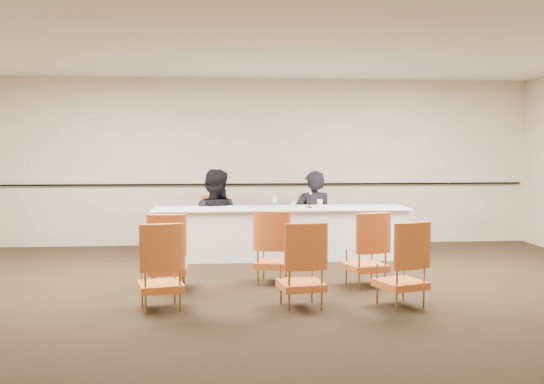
% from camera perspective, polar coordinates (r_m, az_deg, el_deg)
% --- Properties ---
extents(floor, '(10.00, 10.00, 0.00)m').
position_cam_1_polar(floor, '(7.20, 0.68, -9.83)').
color(floor, black).
rests_on(floor, ground).
extents(ceiling, '(10.00, 10.00, 0.00)m').
position_cam_1_polar(ceiling, '(7.11, 0.70, 14.35)').
color(ceiling, silver).
rests_on(ceiling, ground).
extents(wall_back, '(10.00, 0.04, 3.00)m').
position_cam_1_polar(wall_back, '(10.99, -1.26, 2.84)').
color(wall_back, beige).
rests_on(wall_back, ground).
extents(wall_rail, '(9.80, 0.04, 0.03)m').
position_cam_1_polar(wall_rail, '(10.96, -1.24, 0.74)').
color(wall_rail, black).
rests_on(wall_rail, wall_back).
extents(panel_table, '(4.02, 0.92, 0.81)m').
position_cam_1_polar(panel_table, '(9.65, 0.84, -3.86)').
color(panel_table, silver).
rests_on(panel_table, ground).
extents(panelist_main, '(0.70, 0.50, 1.81)m').
position_cam_1_polar(panelist_main, '(10.29, 3.90, -3.05)').
color(panelist_main, black).
rests_on(panelist_main, ground).
extents(panelist_main_chair, '(0.50, 0.50, 0.95)m').
position_cam_1_polar(panelist_main_chair, '(10.29, 3.90, -2.97)').
color(panelist_main_chair, orange).
rests_on(panelist_main_chair, ground).
extents(panelist_second, '(1.08, 0.94, 1.90)m').
position_cam_1_polar(panelist_second, '(10.18, -5.46, -3.18)').
color(panelist_second, black).
rests_on(panelist_second, ground).
extents(panelist_second_chair, '(0.50, 0.50, 0.95)m').
position_cam_1_polar(panelist_second_chair, '(10.18, -5.46, -3.06)').
color(panelist_second_chair, orange).
rests_on(panelist_second_chair, ground).
extents(papers, '(0.36, 0.31, 0.00)m').
position_cam_1_polar(papers, '(9.60, 3.65, -1.47)').
color(papers, white).
rests_on(papers, panel_table).
extents(microphone, '(0.13, 0.20, 0.25)m').
position_cam_1_polar(microphone, '(9.56, 3.54, -0.75)').
color(microphone, black).
rests_on(microphone, panel_table).
extents(water_bottle, '(0.07, 0.07, 0.22)m').
position_cam_1_polar(water_bottle, '(9.57, 0.25, -0.84)').
color(water_bottle, '#167C7E').
rests_on(water_bottle, panel_table).
extents(drinking_glass, '(0.07, 0.07, 0.10)m').
position_cam_1_polar(drinking_glass, '(9.54, 2.00, -1.21)').
color(drinking_glass, silver).
rests_on(drinking_glass, panel_table).
extents(coffee_cup, '(0.11, 0.11, 0.13)m').
position_cam_1_polar(coffee_cup, '(9.61, 4.52, -1.09)').
color(coffee_cup, silver).
rests_on(coffee_cup, panel_table).
extents(aud_chair_front_left, '(0.50, 0.50, 0.95)m').
position_cam_1_polar(aud_chair_front_left, '(7.60, -9.74, -5.50)').
color(aud_chair_front_left, orange).
rests_on(aud_chair_front_left, ground).
extents(aud_chair_front_mid, '(0.61, 0.61, 0.95)m').
position_cam_1_polar(aud_chair_front_mid, '(7.84, 0.24, -5.15)').
color(aud_chair_front_mid, orange).
rests_on(aud_chair_front_mid, ground).
extents(aud_chair_front_right, '(0.61, 0.61, 0.95)m').
position_cam_1_polar(aud_chair_front_right, '(7.75, 8.81, -5.31)').
color(aud_chair_front_right, orange).
rests_on(aud_chair_front_right, ground).
extents(aud_chair_back_left, '(0.60, 0.60, 0.95)m').
position_cam_1_polar(aud_chair_back_left, '(6.70, -10.47, -6.81)').
color(aud_chair_back_left, orange).
rests_on(aud_chair_back_left, ground).
extents(aud_chair_back_mid, '(0.57, 0.57, 0.95)m').
position_cam_1_polar(aud_chair_back_mid, '(6.65, 2.74, -6.82)').
color(aud_chair_back_mid, orange).
rests_on(aud_chair_back_mid, ground).
extents(aud_chair_back_right, '(0.64, 0.64, 0.95)m').
position_cam_1_polar(aud_chair_back_right, '(6.84, 12.01, -6.59)').
color(aud_chair_back_right, orange).
rests_on(aud_chair_back_right, ground).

